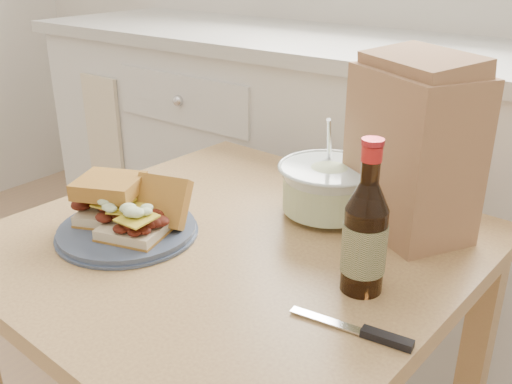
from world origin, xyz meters
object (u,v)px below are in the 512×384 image
Objects in this scene: dining_table at (235,283)px; beer_bottle at (365,236)px; coleslaw_bowl at (328,191)px; plate at (127,230)px; paper_bag at (412,153)px.

beer_bottle is (0.27, -0.01, 0.20)m from dining_table.
beer_bottle reaches higher than coleslaw_bowl.
dining_table is 4.23× the size of coleslaw_bowl.
plate is (-0.17, -0.11, 0.11)m from dining_table.
paper_bag is at bearing 17.01° from coleslaw_bowl.
plate is 0.40m from coleslaw_bowl.
paper_bag reaches higher than beer_bottle.
dining_table is 0.23m from plate.
beer_bottle is at bearing 13.12° from plate.
coleslaw_bowl is (0.09, 0.19, 0.15)m from dining_table.
paper_bag is at bearing 48.83° from dining_table.
plate is at bearing 171.56° from beer_bottle.
plate is 0.85× the size of paper_bag.
coleslaw_bowl is at bearing -133.19° from paper_bag.
dining_table is at bearing -113.97° from coleslaw_bowl.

